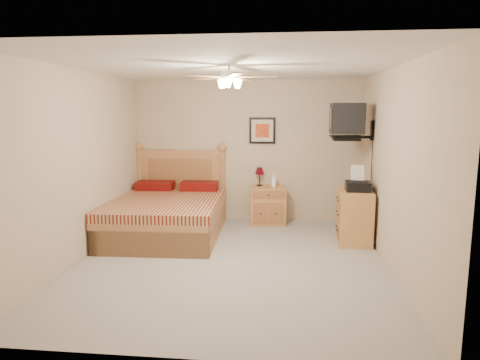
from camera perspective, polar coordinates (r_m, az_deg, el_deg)
The scene contains 17 objects.
floor at distance 5.73m, azimuth -1.10°, elevation -10.86°, with size 4.50×4.50×0.00m, color #9A948B.
ceiling at distance 5.40m, azimuth -1.19°, elevation 14.90°, with size 4.00×4.50×0.04m, color white.
wall_back at distance 7.65m, azimuth 0.95°, elevation 3.85°, with size 4.00×0.04×2.50m, color #C1AA8E.
wall_front at distance 3.24m, azimuth -6.10°, elevation -3.61°, with size 4.00×0.04×2.50m, color #C1AA8E.
wall_left at distance 6.01m, azimuth -20.44°, elevation 1.80°, with size 0.04×4.50×2.50m, color #C1AA8E.
wall_right at distance 5.55m, azimuth 19.83°, elevation 1.26°, with size 0.04×4.50×2.50m, color #C1AA8E.
bed at distance 6.83m, azimuth -9.79°, elevation -1.56°, with size 1.65×2.17×1.41m, color #9D6E42, non-canonical shape.
nightstand at distance 7.53m, azimuth 3.73°, elevation -3.36°, with size 0.61×0.45×0.66m, color #C47747.
table_lamp at distance 7.52m, azimuth 2.63°, elevation 0.46°, with size 0.18×0.18×0.33m, color #51010F, non-canonical shape.
lotion_bottle at distance 7.42m, azimuth 4.53°, elevation -0.00°, with size 0.09×0.10×0.25m, color white.
framed_picture at distance 7.58m, azimuth 2.99°, elevation 6.60°, with size 0.46×0.04×0.46m, color black.
dresser at distance 6.65m, azimuth 15.05°, elevation -4.70°, with size 0.47×0.68×0.80m, color #B08143.
fax_machine at distance 6.47m, azimuth 15.49°, elevation 0.18°, with size 0.35×0.37×0.37m, color black, non-canonical shape.
magazine_lower at distance 6.77m, azimuth 14.83°, elevation -0.88°, with size 0.18×0.24×0.02m, color beige.
magazine_upper at distance 6.79m, azimuth 14.76°, elevation -0.66°, with size 0.19×0.26×0.02m, color gray.
wall_tv at distance 6.76m, azimuth 15.33°, elevation 7.58°, with size 0.56×0.46×0.58m, color black, non-canonical shape.
ceiling_fan at distance 5.19m, azimuth -1.46°, elevation 13.57°, with size 1.14×1.14×0.28m, color white, non-canonical shape.
Camera 1 is at (0.67, -5.34, 1.97)m, focal length 32.00 mm.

